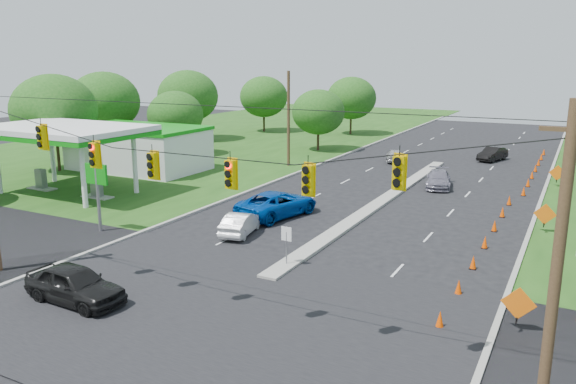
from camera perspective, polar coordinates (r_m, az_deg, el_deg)
The scene contains 40 objects.
ground at distance 23.20m, azimuth -7.27°, elevation -12.22°, with size 160.00×160.00×0.00m, color black.
grass_left at distance 57.04m, azimuth -20.65°, elevation 2.34°, with size 40.00×160.00×0.06m, color #1E4714.
cross_street at distance 23.20m, azimuth -7.27°, elevation -12.22°, with size 160.00×14.00×0.02m, color black.
curb_left at distance 53.01m, azimuth 2.35°, elevation 2.42°, with size 0.25×110.00×0.16m, color gray.
curb_right at distance 48.13m, azimuth 24.61°, elevation 0.10°, with size 0.25×110.00×0.16m, color gray.
median at distance 41.17m, azimuth 9.67°, elevation -0.92°, with size 1.00×34.00×0.18m, color gray.
median_sign at distance 27.42m, azimuth -0.15°, elevation -4.75°, with size 0.55×0.06×2.05m.
signal_span at distance 20.80m, azimuth -9.35°, elevation -0.74°, with size 25.60×0.32×9.00m.
utility_pole_far_left at distance 53.42m, azimuth 0.05°, elevation 7.39°, with size 0.28×0.28×9.00m, color #422D1C.
gas_station at distance 52.25m, azimuth -16.00°, elevation 4.62°, with size 18.40×19.70×5.20m.
cone_0 at distance 22.58m, azimuth 15.18°, elevation -12.37°, with size 0.32×0.32×0.70m, color #F44700.
cone_1 at distance 25.74m, azimuth 16.95°, elevation -9.23°, with size 0.32×0.32×0.70m, color #F44700.
cone_2 at distance 28.97m, azimuth 18.30°, elevation -6.78°, with size 0.32×0.32×0.70m, color #F44700.
cone_3 at distance 32.26m, azimuth 19.38°, elevation -4.82°, with size 0.32×0.32×0.70m, color #F44700.
cone_4 at distance 35.59m, azimuth 20.24°, elevation -3.23°, with size 0.32×0.32×0.70m, color #F44700.
cone_5 at distance 38.96m, azimuth 20.96°, elevation -1.90°, with size 0.32×0.32×0.70m, color #F44700.
cone_6 at distance 42.34m, azimuth 21.56°, elevation -0.79°, with size 0.32×0.32×0.70m, color #F44700.
cone_7 at distance 45.69m, azimuth 22.82°, elevation 0.07°, with size 0.32×0.32×0.70m, color #F44700.
cone_8 at distance 49.11m, azimuth 23.21°, elevation 0.89°, with size 0.32×0.32×0.70m, color #F44700.
cone_9 at distance 52.54m, azimuth 23.55°, elevation 1.61°, with size 0.32×0.32×0.70m, color #F44700.
cone_10 at distance 55.98m, azimuth 23.84°, elevation 2.23°, with size 0.32×0.32×0.70m, color #F44700.
cone_11 at distance 59.42m, azimuth 24.11°, elevation 2.79°, with size 0.32×0.32×0.70m, color #F44700.
cone_12 at distance 62.87m, azimuth 24.34°, elevation 3.28°, with size 0.32×0.32×0.70m, color #F44700.
cone_13 at distance 66.33m, azimuth 24.55°, elevation 3.72°, with size 0.32×0.32×0.70m, color #F44700.
work_sign_0 at distance 22.87m, azimuth 22.36°, elevation -10.56°, with size 1.27×0.58×1.37m.
work_sign_1 at distance 36.17m, azimuth 24.65°, elevation -2.15°, with size 1.27×0.58×1.37m.
work_sign_2 at distance 49.85m, azimuth 25.68°, elevation 1.70°, with size 1.27×0.58×1.37m.
tree_1 at distance 55.04m, azimuth -22.67°, elevation 7.68°, with size 7.56×7.56×8.82m.
tree_2 at distance 60.87m, azimuth -11.37°, elevation 7.69°, with size 5.88×5.88×6.86m.
tree_3 at distance 72.31m, azimuth -10.13°, elevation 9.57°, with size 7.56×7.56×8.82m.
tree_4 at distance 80.06m, azimuth -2.48°, elevation 9.65°, with size 6.72×6.72×7.84m.
tree_5 at distance 63.03m, azimuth 3.11°, elevation 8.11°, with size 5.88×5.88×6.86m.
tree_6 at distance 77.53m, azimuth 6.46°, elevation 9.46°, with size 6.72×6.72×7.84m.
tree_14 at distance 64.68m, azimuth -18.14°, elevation 8.72°, with size 7.56×7.56×8.82m.
black_sedan at distance 25.39m, azimuth -20.84°, elevation -8.75°, with size 1.89×4.71×1.60m, color black.
white_sedan at distance 32.95m, azimuth -4.80°, elevation -3.18°, with size 1.37×3.93×1.30m, color silver.
blue_pickup at distance 36.55m, azimuth -1.08°, elevation -1.19°, with size 2.76×5.98×1.66m, color #013FA2.
silver_car_far at distance 46.48m, azimuth 15.02°, elevation 1.28°, with size 1.88×4.62×1.34m, color slate.
silver_car_oncoming at distance 57.32m, azimuth 10.78°, elevation 3.68°, with size 1.55×3.86×1.31m, color #A6A6A8.
dark_car_receding at distance 60.61m, azimuth 20.06°, elevation 3.65°, with size 1.46×4.19×1.38m, color black.
Camera 1 is at (12.22, -17.05, 9.92)m, focal length 35.00 mm.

